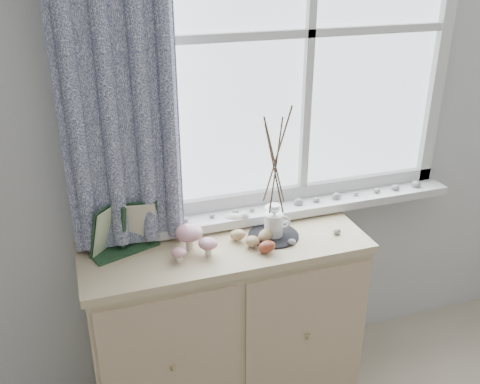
{
  "coord_description": "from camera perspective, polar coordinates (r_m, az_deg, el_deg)",
  "views": [
    {
      "loc": [
        -0.71,
        -0.1,
        1.98
      ],
      "look_at": [
        -0.1,
        1.7,
        1.1
      ],
      "focal_mm": 40.0,
      "sensor_mm": 36.0,
      "label": 1
    }
  ],
  "objects": [
    {
      "name": "toadstool_cluster",
      "position": [
        2.16,
        -5.12,
        -4.89
      ],
      "size": [
        0.19,
        0.17,
        0.11
      ],
      "color": "white",
      "rests_on": "sideboard"
    },
    {
      "name": "sideboard_pebbles",
      "position": [
        2.33,
        5.62,
        -4.04
      ],
      "size": [
        0.33,
        0.23,
        0.02
      ],
      "color": "#9B9C9E",
      "rests_on": "sideboard"
    },
    {
      "name": "twig_pitcher",
      "position": [
        2.15,
        3.82,
        3.35
      ],
      "size": [
        0.27,
        0.27,
        0.6
      ],
      "rotation": [
        0.0,
        0.0,
        -0.35
      ],
      "color": "white",
      "rests_on": "crocheted_doily"
    },
    {
      "name": "sideboard",
      "position": [
        2.48,
        -1.47,
        -14.01
      ],
      "size": [
        1.2,
        0.45,
        0.85
      ],
      "color": "tan",
      "rests_on": "ground"
    },
    {
      "name": "crocheted_doily",
      "position": [
        2.29,
        3.58,
        -4.65
      ],
      "size": [
        0.22,
        0.22,
        0.01
      ],
      "primitive_type": "cylinder",
      "color": "black",
      "rests_on": "sideboard"
    },
    {
      "name": "botanical_book",
      "position": [
        2.16,
        -12.31,
        -4.01
      ],
      "size": [
        0.34,
        0.23,
        0.22
      ],
      "primitive_type": null,
      "rotation": [
        0.0,
        0.0,
        0.34
      ],
      "color": "#1B3921",
      "rests_on": "sideboard"
    },
    {
      "name": "wooden_eggs",
      "position": [
        2.21,
        1.67,
        -5.06
      ],
      "size": [
        0.17,
        0.17,
        0.07
      ],
      "color": "tan",
      "rests_on": "sideboard"
    },
    {
      "name": "songbird_figurine",
      "position": [
        2.35,
        -0.6,
        -2.96
      ],
      "size": [
        0.16,
        0.12,
        0.08
      ],
      "primitive_type": null,
      "rotation": [
        0.0,
        0.0,
        -0.38
      ],
      "color": "silver",
      "rests_on": "sideboard"
    }
  ]
}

